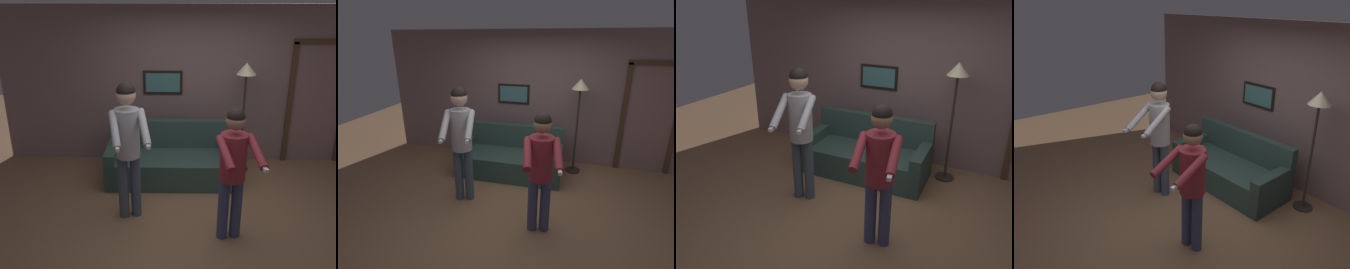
{
  "view_description": "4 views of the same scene",
  "coord_description": "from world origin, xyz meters",
  "views": [
    {
      "loc": [
        -0.24,
        -4.07,
        2.83
      ],
      "look_at": [
        -0.36,
        0.04,
        1.21
      ],
      "focal_mm": 40.0,
      "sensor_mm": 36.0,
      "label": 1
    },
    {
      "loc": [
        0.72,
        -3.16,
        2.44
      ],
      "look_at": [
        -0.12,
        -0.06,
        1.25
      ],
      "focal_mm": 28.0,
      "sensor_mm": 36.0,
      "label": 2
    },
    {
      "loc": [
        1.39,
        -3.08,
        2.56
      ],
      "look_at": [
        -0.19,
        0.05,
        1.11
      ],
      "focal_mm": 35.0,
      "sensor_mm": 36.0,
      "label": 3
    },
    {
      "loc": [
        2.87,
        -2.39,
        2.87
      ],
      "look_at": [
        -0.16,
        0.03,
        1.27
      ],
      "focal_mm": 35.0,
      "sensor_mm": 36.0,
      "label": 4
    }
  ],
  "objects": [
    {
      "name": "torchiere_lamp",
      "position": [
        0.78,
        1.57,
        1.45
      ],
      "size": [
        0.3,
        0.3,
        1.78
      ],
      "color": "#332D28",
      "rests_on": "ground_plane"
    },
    {
      "name": "person_standing_right",
      "position": [
        0.38,
        -0.27,
        0.98
      ],
      "size": [
        0.51,
        0.66,
        1.63
      ],
      "color": "#3C456D",
      "rests_on": "ground_plane"
    },
    {
      "name": "person_standing_left",
      "position": [
        -0.86,
        0.14,
        1.11
      ],
      "size": [
        0.55,
        0.73,
        1.8
      ],
      "color": "#435264",
      "rests_on": "ground_plane"
    },
    {
      "name": "ground_plane",
      "position": [
        0.0,
        0.0,
        0.0
      ],
      "size": [
        12.0,
        12.0,
        0.0
      ],
      "primitive_type": "plane",
      "color": "#8F6747"
    },
    {
      "name": "couch",
      "position": [
        -0.37,
        1.21,
        0.28
      ],
      "size": [
        1.91,
        0.88,
        0.87
      ],
      "color": "#334D46",
      "rests_on": "ground_plane"
    },
    {
      "name": "back_wall_assembly",
      "position": [
        0.03,
        1.98,
        1.3
      ],
      "size": [
        6.4,
        0.1,
        2.6
      ],
      "color": "gray",
      "rests_on": "ground_plane"
    }
  ]
}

